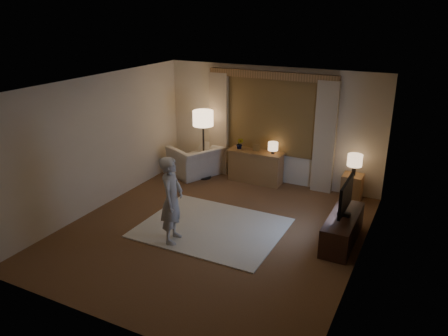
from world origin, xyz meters
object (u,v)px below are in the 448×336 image
Objects in this scene: sideboard at (256,167)px; tv_stand at (342,229)px; person at (172,200)px; armchair at (196,161)px; side_table at (352,188)px.

sideboard is 3.04m from tv_stand.
armchair is at bearing 9.40° from person.
side_table is at bearing 118.12° from armchair.
sideboard is 0.80× the size of person.
person is at bearing -154.03° from tv_stand.
person is at bearing -127.51° from side_table.
tv_stand is 0.93× the size of person.
armchair is (-1.44, -0.22, 0.01)m from sideboard.
side_table is at bearing -1.32° from sideboard.
tv_stand is at bearing -83.38° from side_table.
sideboard reaches higher than side_table.
tv_stand is (0.21, -1.83, -0.03)m from side_table.
armchair is 3.62m from side_table.
sideboard is 2.14× the size of side_table.
sideboard is 1.46m from armchair.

